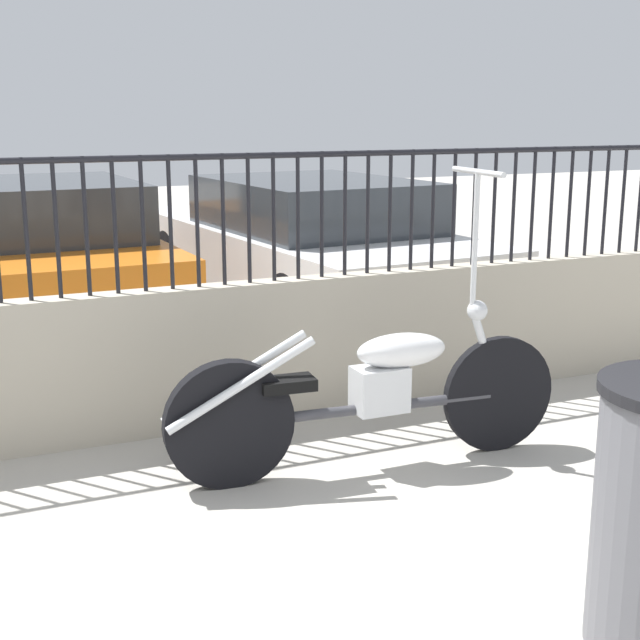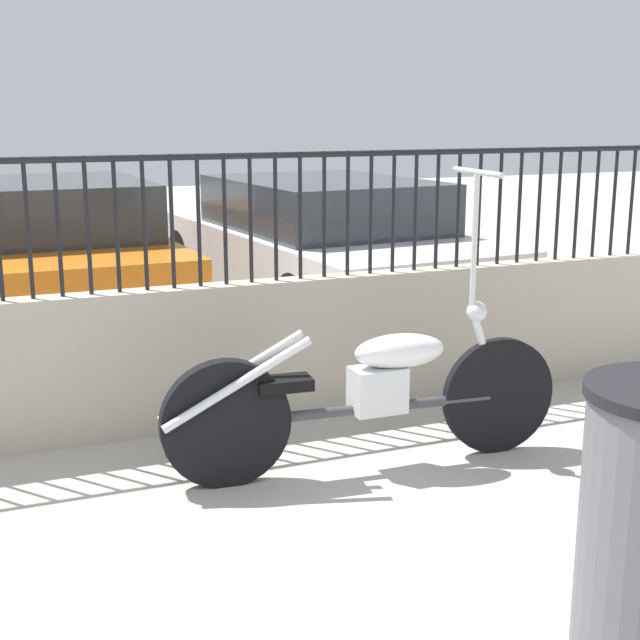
% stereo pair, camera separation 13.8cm
% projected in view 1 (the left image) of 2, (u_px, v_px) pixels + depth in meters
% --- Properties ---
extents(low_wall, '(8.05, 0.18, 0.85)m').
position_uv_depth(low_wall, '(109.00, 368.00, 5.02)').
color(low_wall, '#B2A893').
rests_on(low_wall, ground_plane).
extents(fence_railing, '(8.05, 0.04, 0.76)m').
position_uv_depth(fence_railing, '(99.00, 205.00, 4.80)').
color(fence_railing, black).
rests_on(fence_railing, low_wall).
extents(motorcycle_dark_grey, '(2.16, 0.52, 1.55)m').
position_uv_depth(motorcycle_dark_grey, '(355.00, 393.00, 4.60)').
color(motorcycle_dark_grey, black).
rests_on(motorcycle_dark_grey, ground_plane).
extents(car_orange, '(1.99, 3.99, 1.27)m').
position_uv_depth(car_orange, '(30.00, 253.00, 7.60)').
color(car_orange, black).
rests_on(car_orange, ground_plane).
extents(car_white, '(2.12, 4.56, 1.24)m').
position_uv_depth(car_white, '(305.00, 243.00, 8.25)').
color(car_white, black).
rests_on(car_white, ground_plane).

